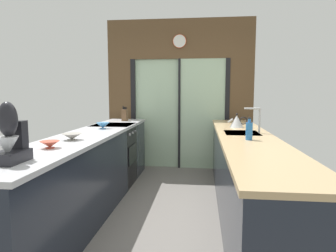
{
  "coord_description": "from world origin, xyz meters",
  "views": [
    {
      "loc": [
        0.41,
        -3.04,
        1.4
      ],
      "look_at": [
        -0.03,
        0.78,
        0.96
      ],
      "focal_mm": 31.77,
      "sensor_mm": 36.0,
      "label": 1
    }
  ],
  "objects_px": {
    "oven_range": "(114,155)",
    "kettle": "(237,121)",
    "mixing_bowl_near": "(50,144)",
    "mixing_bowl_mid": "(72,136)",
    "knife_block": "(125,115)",
    "stand_mixer": "(10,139)",
    "soap_bottle": "(249,130)",
    "mixing_bowl_far": "(103,125)"
  },
  "relations": [
    {
      "from": "oven_range",
      "to": "kettle",
      "type": "relative_size",
      "value": 3.42
    },
    {
      "from": "mixing_bowl_near",
      "to": "mixing_bowl_mid",
      "type": "bearing_deg",
      "value": 90.0
    },
    {
      "from": "mixing_bowl_near",
      "to": "knife_block",
      "type": "relative_size",
      "value": 0.66
    },
    {
      "from": "mixing_bowl_mid",
      "to": "stand_mixer",
      "type": "bearing_deg",
      "value": -90.0
    },
    {
      "from": "mixing_bowl_mid",
      "to": "kettle",
      "type": "xyz_separation_m",
      "value": [
        1.78,
        1.31,
        0.05
      ]
    },
    {
      "from": "oven_range",
      "to": "knife_block",
      "type": "relative_size",
      "value": 3.63
    },
    {
      "from": "oven_range",
      "to": "mixing_bowl_near",
      "type": "height_order",
      "value": "mixing_bowl_near"
    },
    {
      "from": "mixing_bowl_mid",
      "to": "soap_bottle",
      "type": "relative_size",
      "value": 0.88
    },
    {
      "from": "mixing_bowl_mid",
      "to": "stand_mixer",
      "type": "height_order",
      "value": "stand_mixer"
    },
    {
      "from": "mixing_bowl_far",
      "to": "soap_bottle",
      "type": "height_order",
      "value": "soap_bottle"
    },
    {
      "from": "mixing_bowl_mid",
      "to": "stand_mixer",
      "type": "relative_size",
      "value": 0.48
    },
    {
      "from": "mixing_bowl_far",
      "to": "mixing_bowl_mid",
      "type": "bearing_deg",
      "value": -90.0
    },
    {
      "from": "soap_bottle",
      "to": "mixing_bowl_far",
      "type": "bearing_deg",
      "value": 157.88
    },
    {
      "from": "mixing_bowl_near",
      "to": "stand_mixer",
      "type": "bearing_deg",
      "value": -90.0
    },
    {
      "from": "kettle",
      "to": "mixing_bowl_near",
      "type": "bearing_deg",
      "value": -135.41
    },
    {
      "from": "kettle",
      "to": "mixing_bowl_far",
      "type": "bearing_deg",
      "value": -168.17
    },
    {
      "from": "mixing_bowl_mid",
      "to": "knife_block",
      "type": "relative_size",
      "value": 0.79
    },
    {
      "from": "stand_mixer",
      "to": "soap_bottle",
      "type": "xyz_separation_m",
      "value": [
        1.78,
        1.18,
        -0.07
      ]
    },
    {
      "from": "mixing_bowl_near",
      "to": "mixing_bowl_far",
      "type": "bearing_deg",
      "value": 90.0
    },
    {
      "from": "oven_range",
      "to": "stand_mixer",
      "type": "relative_size",
      "value": 2.19
    },
    {
      "from": "oven_range",
      "to": "mixing_bowl_far",
      "type": "bearing_deg",
      "value": -87.95
    },
    {
      "from": "mixing_bowl_near",
      "to": "kettle",
      "type": "bearing_deg",
      "value": 44.59
    },
    {
      "from": "oven_range",
      "to": "soap_bottle",
      "type": "distance_m",
      "value": 2.25
    },
    {
      "from": "mixing_bowl_near",
      "to": "mixing_bowl_far",
      "type": "height_order",
      "value": "mixing_bowl_far"
    },
    {
      "from": "mixing_bowl_mid",
      "to": "mixing_bowl_far",
      "type": "bearing_deg",
      "value": 90.0
    },
    {
      "from": "oven_range",
      "to": "soap_bottle",
      "type": "bearing_deg",
      "value": -34.56
    },
    {
      "from": "stand_mixer",
      "to": "kettle",
      "type": "height_order",
      "value": "stand_mixer"
    },
    {
      "from": "knife_block",
      "to": "kettle",
      "type": "distance_m",
      "value": 1.94
    },
    {
      "from": "soap_bottle",
      "to": "mixing_bowl_near",
      "type": "bearing_deg",
      "value": -159.65
    },
    {
      "from": "mixing_bowl_mid",
      "to": "soap_bottle",
      "type": "distance_m",
      "value": 1.79
    },
    {
      "from": "mixing_bowl_near",
      "to": "knife_block",
      "type": "bearing_deg",
      "value": 90.0
    },
    {
      "from": "mixing_bowl_mid",
      "to": "oven_range",
      "type": "bearing_deg",
      "value": 90.72
    },
    {
      "from": "oven_range",
      "to": "mixing_bowl_mid",
      "type": "bearing_deg",
      "value": -89.28
    },
    {
      "from": "oven_range",
      "to": "knife_block",
      "type": "height_order",
      "value": "knife_block"
    },
    {
      "from": "mixing_bowl_far",
      "to": "kettle",
      "type": "height_order",
      "value": "kettle"
    },
    {
      "from": "mixing_bowl_far",
      "to": "kettle",
      "type": "distance_m",
      "value": 1.82
    },
    {
      "from": "mixing_bowl_near",
      "to": "mixing_bowl_far",
      "type": "distance_m",
      "value": 1.38
    },
    {
      "from": "mixing_bowl_mid",
      "to": "knife_block",
      "type": "bearing_deg",
      "value": 90.0
    },
    {
      "from": "mixing_bowl_near",
      "to": "soap_bottle",
      "type": "xyz_separation_m",
      "value": [
        1.78,
        0.66,
        0.06
      ]
    },
    {
      "from": "mixing_bowl_near",
      "to": "soap_bottle",
      "type": "bearing_deg",
      "value": 20.35
    },
    {
      "from": "knife_block",
      "to": "stand_mixer",
      "type": "xyz_separation_m",
      "value": [
        0.0,
        -3.04,
        0.06
      ]
    },
    {
      "from": "oven_range",
      "to": "knife_block",
      "type": "bearing_deg",
      "value": 88.29
    }
  ]
}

